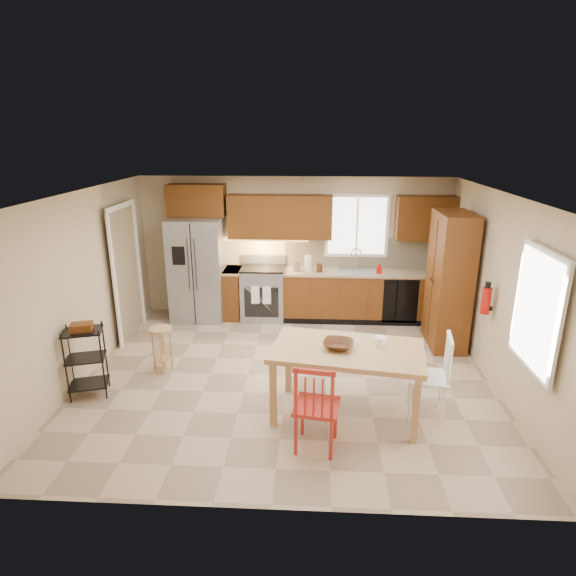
# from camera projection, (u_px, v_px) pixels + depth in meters

# --- Properties ---
(floor) EXTENTS (5.50, 5.50, 0.00)m
(floor) POSITION_uv_depth(u_px,v_px,m) (287.00, 375.00, 6.68)
(floor) COLOR tan
(floor) RESTS_ON ground
(ceiling) EXTENTS (5.50, 5.00, 0.02)m
(ceiling) POSITION_uv_depth(u_px,v_px,m) (287.00, 194.00, 5.91)
(ceiling) COLOR silver
(ceiling) RESTS_ON ground
(wall_back) EXTENTS (5.50, 0.02, 2.50)m
(wall_back) POSITION_uv_depth(u_px,v_px,m) (295.00, 247.00, 8.67)
(wall_back) COLOR #CCB793
(wall_back) RESTS_ON ground
(wall_front) EXTENTS (5.50, 0.02, 2.50)m
(wall_front) POSITION_uv_depth(u_px,v_px,m) (270.00, 386.00, 3.92)
(wall_front) COLOR #CCB793
(wall_front) RESTS_ON ground
(wall_left) EXTENTS (0.02, 5.00, 2.50)m
(wall_left) POSITION_uv_depth(u_px,v_px,m) (82.00, 287.00, 6.44)
(wall_left) COLOR #CCB793
(wall_left) RESTS_ON ground
(wall_right) EXTENTS (0.02, 5.00, 2.50)m
(wall_right) POSITION_uv_depth(u_px,v_px,m) (501.00, 294.00, 6.16)
(wall_right) COLOR #CCB793
(wall_right) RESTS_ON ground
(refrigerator) EXTENTS (0.92, 0.75, 1.82)m
(refrigerator) POSITION_uv_depth(u_px,v_px,m) (198.00, 269.00, 8.51)
(refrigerator) COLOR gray
(refrigerator) RESTS_ON floor
(range_stove) EXTENTS (0.76, 0.63, 0.92)m
(range_stove) POSITION_uv_depth(u_px,v_px,m) (263.00, 293.00, 8.64)
(range_stove) COLOR gray
(range_stove) RESTS_ON floor
(base_cabinet_narrow) EXTENTS (0.30, 0.60, 0.90)m
(base_cabinet_narrow) POSITION_uv_depth(u_px,v_px,m) (233.00, 293.00, 8.69)
(base_cabinet_narrow) COLOR #602E11
(base_cabinet_narrow) RESTS_ON floor
(base_cabinet_run) EXTENTS (2.92, 0.60, 0.90)m
(base_cabinet_run) POSITION_uv_depth(u_px,v_px,m) (366.00, 295.00, 8.57)
(base_cabinet_run) COLOR #602E11
(base_cabinet_run) RESTS_ON floor
(dishwasher) EXTENTS (0.60, 0.02, 0.78)m
(dishwasher) POSITION_uv_depth(u_px,v_px,m) (400.00, 301.00, 8.26)
(dishwasher) COLOR black
(dishwasher) RESTS_ON floor
(backsplash) EXTENTS (2.92, 0.03, 0.55)m
(backsplash) POSITION_uv_depth(u_px,v_px,m) (366.00, 252.00, 8.61)
(backsplash) COLOR beige
(backsplash) RESTS_ON wall_back
(upper_over_fridge) EXTENTS (1.00, 0.35, 0.55)m
(upper_over_fridge) POSITION_uv_depth(u_px,v_px,m) (197.00, 200.00, 8.33)
(upper_over_fridge) COLOR #582F0E
(upper_over_fridge) RESTS_ON wall_back
(upper_left_block) EXTENTS (1.80, 0.35, 0.75)m
(upper_left_block) POSITION_uv_depth(u_px,v_px,m) (280.00, 217.00, 8.34)
(upper_left_block) COLOR #582F0E
(upper_left_block) RESTS_ON wall_back
(upper_right_block) EXTENTS (1.00, 0.35, 0.75)m
(upper_right_block) POSITION_uv_depth(u_px,v_px,m) (426.00, 218.00, 8.21)
(upper_right_block) COLOR #582F0E
(upper_right_block) RESTS_ON wall_back
(window_back) EXTENTS (1.12, 0.04, 1.12)m
(window_back) POSITION_uv_depth(u_px,v_px,m) (357.00, 226.00, 8.47)
(window_back) COLOR white
(window_back) RESTS_ON wall_back
(sink) EXTENTS (0.62, 0.46, 0.16)m
(sink) POSITION_uv_depth(u_px,v_px,m) (356.00, 273.00, 8.45)
(sink) COLOR gray
(sink) RESTS_ON base_cabinet_run
(undercab_glow) EXTENTS (1.60, 0.30, 0.01)m
(undercab_glow) POSITION_uv_depth(u_px,v_px,m) (263.00, 239.00, 8.45)
(undercab_glow) COLOR #FFBF66
(undercab_glow) RESTS_ON wall_back
(soap_bottle) EXTENTS (0.09, 0.09, 0.19)m
(soap_bottle) POSITION_uv_depth(u_px,v_px,m) (379.00, 268.00, 8.29)
(soap_bottle) COLOR #AD120C
(soap_bottle) RESTS_ON base_cabinet_run
(paper_towel) EXTENTS (0.12, 0.12, 0.28)m
(paper_towel) POSITION_uv_depth(u_px,v_px,m) (308.00, 263.00, 8.39)
(paper_towel) COLOR white
(paper_towel) RESTS_ON base_cabinet_run
(canister_steel) EXTENTS (0.11, 0.11, 0.18)m
(canister_steel) POSITION_uv_depth(u_px,v_px,m) (297.00, 266.00, 8.42)
(canister_steel) COLOR gray
(canister_steel) RESTS_ON base_cabinet_run
(canister_wood) EXTENTS (0.10, 0.10, 0.14)m
(canister_wood) POSITION_uv_depth(u_px,v_px,m) (319.00, 268.00, 8.37)
(canister_wood) COLOR #4F2B15
(canister_wood) RESTS_ON base_cabinet_run
(pantry) EXTENTS (0.50, 0.95, 2.10)m
(pantry) POSITION_uv_depth(u_px,v_px,m) (449.00, 281.00, 7.37)
(pantry) COLOR #602E11
(pantry) RESTS_ON floor
(fire_extinguisher) EXTENTS (0.12, 0.12, 0.36)m
(fire_extinguisher) POSITION_uv_depth(u_px,v_px,m) (486.00, 301.00, 6.35)
(fire_extinguisher) COLOR #AD120C
(fire_extinguisher) RESTS_ON wall_right
(window_right) EXTENTS (0.04, 1.02, 1.32)m
(window_right) POSITION_uv_depth(u_px,v_px,m) (537.00, 311.00, 5.01)
(window_right) COLOR white
(window_right) RESTS_ON wall_right
(doorway) EXTENTS (0.04, 0.95, 2.10)m
(doorway) POSITION_uv_depth(u_px,v_px,m) (126.00, 274.00, 7.73)
(doorway) COLOR #8C7A59
(doorway) RESTS_ON wall_left
(dining_table) EXTENTS (1.86, 1.24, 0.84)m
(dining_table) POSITION_uv_depth(u_px,v_px,m) (346.00, 382.00, 5.65)
(dining_table) COLOR tan
(dining_table) RESTS_ON floor
(chair_red) EXTENTS (0.55, 0.55, 1.02)m
(chair_red) POSITION_uv_depth(u_px,v_px,m) (317.00, 405.00, 5.02)
(chair_red) COLOR #AF241B
(chair_red) RESTS_ON floor
(chair_white) EXTENTS (0.55, 0.55, 1.02)m
(chair_white) POSITION_uv_depth(u_px,v_px,m) (428.00, 376.00, 5.62)
(chair_white) COLOR white
(chair_white) RESTS_ON floor
(table_bowl) EXTENTS (0.40, 0.40, 0.09)m
(table_bowl) POSITION_uv_depth(u_px,v_px,m) (338.00, 349.00, 5.52)
(table_bowl) COLOR #4F2B15
(table_bowl) RESTS_ON dining_table
(table_jar) EXTENTS (0.16, 0.16, 0.16)m
(table_jar) POSITION_uv_depth(u_px,v_px,m) (380.00, 343.00, 5.59)
(table_jar) COLOR white
(table_jar) RESTS_ON dining_table
(bar_stool) EXTENTS (0.37, 0.37, 0.65)m
(bar_stool) POSITION_uv_depth(u_px,v_px,m) (162.00, 349.00, 6.74)
(bar_stool) COLOR tan
(bar_stool) RESTS_ON floor
(utility_cart) EXTENTS (0.55, 0.48, 0.93)m
(utility_cart) POSITION_uv_depth(u_px,v_px,m) (86.00, 362.00, 6.06)
(utility_cart) COLOR black
(utility_cart) RESTS_ON floor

